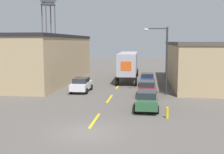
{
  "coord_description": "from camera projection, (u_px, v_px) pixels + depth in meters",
  "views": [
    {
      "loc": [
        3.76,
        -16.64,
        5.65
      ],
      "look_at": [
        0.03,
        12.12,
        1.97
      ],
      "focal_mm": 45.0,
      "sensor_mm": 36.0,
      "label": 1
    }
  ],
  "objects": [
    {
      "name": "warehouse_left",
      "position": [
        44.0,
        58.0,
        39.93
      ],
      "size": [
        8.59,
        22.63,
        6.54
      ],
      "color": "tan",
      "rests_on": "ground_plane"
    },
    {
      "name": "ground_plane",
      "position": [
        87.0,
        132.0,
        17.56
      ],
      "size": [
        160.0,
        160.0,
        0.0
      ],
      "primitive_type": "plane",
      "color": "#56514C"
    },
    {
      "name": "parked_car_right_mid",
      "position": [
        147.0,
        88.0,
        29.08
      ],
      "size": [
        1.95,
        4.17,
        1.59
      ],
      "color": "maroon",
      "rests_on": "ground_plane"
    },
    {
      "name": "fire_hydrant",
      "position": [
        167.0,
        113.0,
        20.71
      ],
      "size": [
        0.22,
        0.22,
        0.86
      ],
      "color": "gold",
      "rests_on": "ground_plane"
    },
    {
      "name": "street_lamp",
      "position": [
        164.0,
        55.0,
        29.52
      ],
      "size": [
        2.56,
        0.32,
        7.14
      ],
      "color": "#2D2D30",
      "rests_on": "ground_plane"
    },
    {
      "name": "warehouse_right",
      "position": [
        222.0,
        63.0,
        37.12
      ],
      "size": [
        13.7,
        20.43,
        5.61
      ],
      "color": "tan",
      "rests_on": "ground_plane"
    },
    {
      "name": "parked_car_left_far",
      "position": [
        81.0,
        85.0,
        31.58
      ],
      "size": [
        1.95,
        4.17,
        1.59
      ],
      "color": "silver",
      "rests_on": "ground_plane"
    },
    {
      "name": "semi_truck",
      "position": [
        129.0,
        63.0,
        41.45
      ],
      "size": [
        2.98,
        13.85,
        4.06
      ],
      "rotation": [
        0.0,
        0.0,
        0.02
      ],
      "color": "#B21919",
      "rests_on": "ground_plane"
    },
    {
      "name": "parked_car_right_far",
      "position": [
        147.0,
        79.0,
        36.28
      ],
      "size": [
        1.95,
        4.17,
        1.59
      ],
      "color": "navy",
      "rests_on": "ground_plane"
    },
    {
      "name": "parked_car_right_near",
      "position": [
        147.0,
        100.0,
        23.27
      ],
      "size": [
        1.95,
        4.17,
        1.59
      ],
      "color": "#2D5B38",
      "rests_on": "ground_plane"
    },
    {
      "name": "road_centerline",
      "position": [
        110.0,
        99.0,
        27.89
      ],
      "size": [
        0.2,
        19.47,
        0.01
      ],
      "color": "gold",
      "rests_on": "ground_plane"
    }
  ]
}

